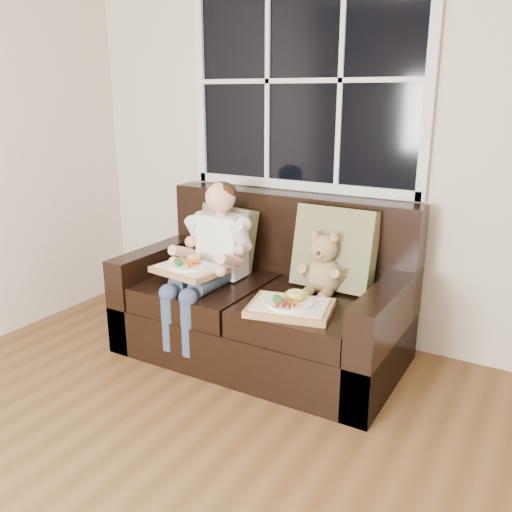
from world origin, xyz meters
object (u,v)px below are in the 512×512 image
Objects in this scene: loveseat at (266,305)px; tray_right at (290,306)px; tray_left at (189,268)px; teddy_bear at (323,268)px; child at (213,249)px.

loveseat is 0.48m from tray_right.
tray_right is (0.70, -0.03, -0.09)m from tray_left.
child is at bearing -171.22° from teddy_bear.
child reaches higher than loveseat.
child is (-0.31, -0.12, 0.35)m from loveseat.
tray_right is (0.32, -0.31, 0.17)m from loveseat.
child reaches higher than tray_right.
loveseat is at bearing -179.21° from teddy_bear.
loveseat is 1.81× the size of child.
loveseat is 4.44× the size of teddy_bear.
loveseat reaches higher than tray_left.
teddy_bear is (0.36, 0.03, 0.29)m from loveseat.
teddy_bear is 0.37m from tray_right.
tray_left is at bearing -111.34° from child.
tray_right is at bearing -99.70° from teddy_bear.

